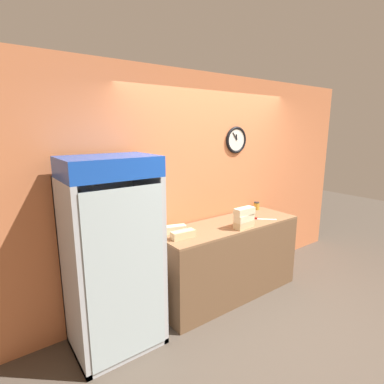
# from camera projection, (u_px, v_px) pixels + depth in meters

# --- Properties ---
(ground_plane) EXTENTS (14.00, 14.00, 0.00)m
(ground_plane) POSITION_uv_depth(u_px,v_px,m) (283.00, 329.00, 3.14)
(ground_plane) COLOR #4C4238
(wall_back) EXTENTS (5.20, 0.09, 2.70)m
(wall_back) POSITION_uv_depth(u_px,v_px,m) (211.00, 185.00, 3.81)
(wall_back) COLOR #D17547
(wall_back) RESTS_ON ground_plane
(prep_counter) EXTENTS (1.86, 0.61, 0.93)m
(prep_counter) POSITION_uv_depth(u_px,v_px,m) (228.00, 259.00, 3.72)
(prep_counter) COLOR brown
(prep_counter) RESTS_ON ground_plane
(beverage_cooler) EXTENTS (0.80, 0.63, 1.83)m
(beverage_cooler) POSITION_uv_depth(u_px,v_px,m) (111.00, 245.00, 2.78)
(beverage_cooler) COLOR #B2B7BC
(beverage_cooler) RESTS_ON ground_plane
(sandwich_stack_bottom) EXTENTS (0.27, 0.13, 0.08)m
(sandwich_stack_bottom) POSITION_uv_depth(u_px,v_px,m) (244.00, 224.00, 3.47)
(sandwich_stack_bottom) COLOR tan
(sandwich_stack_bottom) RESTS_ON prep_counter
(sandwich_stack_middle) EXTENTS (0.27, 0.13, 0.08)m
(sandwich_stack_middle) POSITION_uv_depth(u_px,v_px,m) (244.00, 218.00, 3.45)
(sandwich_stack_middle) COLOR beige
(sandwich_stack_middle) RESTS_ON sandwich_stack_bottom
(sandwich_stack_top) EXTENTS (0.26, 0.11, 0.08)m
(sandwich_stack_top) POSITION_uv_depth(u_px,v_px,m) (244.00, 211.00, 3.43)
(sandwich_stack_top) COLOR beige
(sandwich_stack_top) RESTS_ON sandwich_stack_middle
(sandwich_flat_left) EXTENTS (0.27, 0.12, 0.08)m
(sandwich_flat_left) POSITION_uv_depth(u_px,v_px,m) (183.00, 234.00, 3.14)
(sandwich_flat_left) COLOR tan
(sandwich_flat_left) RESTS_ON prep_counter
(sandwich_flat_right) EXTENTS (0.27, 0.16, 0.08)m
(sandwich_flat_right) POSITION_uv_depth(u_px,v_px,m) (174.00, 229.00, 3.30)
(sandwich_flat_right) COLOR beige
(sandwich_flat_right) RESTS_ON prep_counter
(chefs_knife) EXTENTS (0.30, 0.27, 0.02)m
(chefs_knife) POSITION_uv_depth(u_px,v_px,m) (258.00, 219.00, 3.79)
(chefs_knife) COLOR silver
(chefs_knife) RESTS_ON prep_counter
(condiment_jar) EXTENTS (0.08, 0.08, 0.11)m
(condiment_jar) POSITION_uv_depth(u_px,v_px,m) (256.00, 206.00, 4.23)
(condiment_jar) COLOR gold
(condiment_jar) RESTS_ON prep_counter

